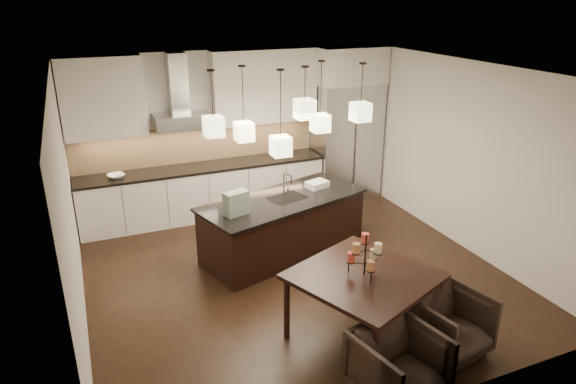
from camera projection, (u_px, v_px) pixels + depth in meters
name	position (u px, v px, depth m)	size (l,w,h in m)	color
floor	(294.00, 273.00, 7.24)	(5.50, 5.50, 0.02)	black
ceiling	(294.00, 70.00, 6.21)	(5.50, 5.50, 0.02)	white
wall_back	(232.00, 131.00, 9.09)	(5.50, 0.02, 2.80)	silver
wall_front	(423.00, 281.00, 4.36)	(5.50, 0.02, 2.80)	silver
wall_left	(68.00, 212.00, 5.72)	(0.02, 5.50, 2.80)	silver
wall_right	(462.00, 155.00, 7.72)	(0.02, 5.50, 2.80)	silver
refrigerator	(346.00, 141.00, 9.65)	(1.20, 0.72, 2.15)	#B7B7BA
fridge_panel	(349.00, 65.00, 9.14)	(1.26, 0.72, 0.65)	silver
lower_cabinets	(205.00, 192.00, 8.93)	(4.21, 0.62, 0.88)	silver
countertop	(204.00, 167.00, 8.76)	(4.21, 0.66, 0.04)	black
backsplash	(198.00, 144.00, 8.90)	(4.21, 0.02, 0.63)	tan
upper_cab_left	(102.00, 98.00, 7.89)	(1.25, 0.35, 1.25)	silver
upper_cab_right	(264.00, 86.00, 8.85)	(1.86, 0.35, 1.25)	silver
hood_canopy	(182.00, 121.00, 8.40)	(0.90, 0.52, 0.24)	#B7B7BA
hood_chimney	(178.00, 83.00, 8.28)	(0.30, 0.28, 0.96)	#B7B7BA
fruit_bowl	(116.00, 176.00, 8.18)	(0.26, 0.26, 0.06)	silver
island_body	(283.00, 227.00, 7.65)	(2.40, 0.96, 0.84)	black
island_top	(283.00, 200.00, 7.49)	(2.48, 1.04, 0.04)	black
faucet	(284.00, 184.00, 7.54)	(0.10, 0.23, 0.36)	silver
tote_bag	(236.00, 203.00, 6.89)	(0.33, 0.17, 0.33)	#1C462C
food_container	(317.00, 184.00, 7.89)	(0.33, 0.23, 0.10)	silver
dining_table	(362.00, 306.00, 5.75)	(1.36, 1.36, 0.81)	black
candelabra	(365.00, 255.00, 5.52)	(0.39, 0.39, 0.48)	black
candle_a	(373.00, 254.00, 5.63)	(0.08, 0.08, 0.11)	beige
candle_b	(351.00, 257.00, 5.57)	(0.08, 0.08, 0.11)	#D23F2E
candle_c	(371.00, 266.00, 5.40)	(0.08, 0.08, 0.11)	#AC6C3D
candle_d	(365.00, 238.00, 5.61)	(0.08, 0.08, 0.11)	#D23F2E
candle_e	(356.00, 248.00, 5.39)	(0.08, 0.08, 0.11)	#AC6C3D
candle_f	(378.00, 248.00, 5.39)	(0.08, 0.08, 0.11)	beige
armchair_left	(399.00, 366.00, 4.91)	(0.76, 0.78, 0.71)	black
armchair_right	(448.00, 324.00, 5.53)	(0.76, 0.78, 0.71)	black
pendant_a	(214.00, 126.00, 6.59)	(0.24, 0.24, 0.26)	beige
pendant_b	(244.00, 132.00, 7.03)	(0.24, 0.24, 0.26)	beige
pendant_c	(305.00, 109.00, 6.84)	(0.24, 0.24, 0.26)	beige
pendant_d	(320.00, 123.00, 7.51)	(0.24, 0.24, 0.26)	beige
pendant_e	(360.00, 112.00, 7.19)	(0.24, 0.24, 0.26)	beige
pendant_f	(281.00, 146.00, 6.74)	(0.24, 0.24, 0.26)	beige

